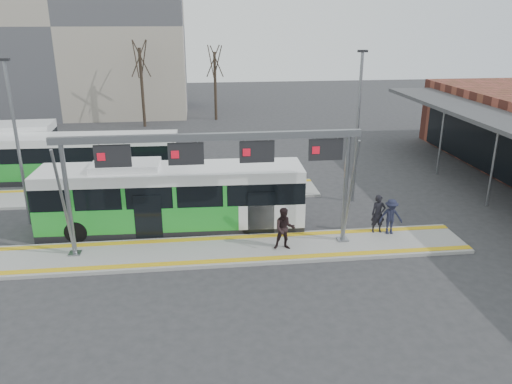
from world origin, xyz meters
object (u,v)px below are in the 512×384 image
at_px(hero_bus, 172,198).
at_px(passenger_a, 378,214).
at_px(passenger_b, 285,229).
at_px(gantry, 214,158).
at_px(passenger_c, 391,217).

relative_size(hero_bus, passenger_a, 6.83).
xyz_separation_m(hero_bus, passenger_b, (5.00, -3.21, -0.47)).
distance_m(gantry, passenger_c, 8.92).
bearing_deg(passenger_b, gantry, 172.54).
height_order(gantry, passenger_b, gantry).
relative_size(passenger_a, passenger_b, 0.96).
height_order(gantry, passenger_a, gantry).
xyz_separation_m(gantry, hero_bus, (-2.00, 2.67, -2.72)).
bearing_deg(passenger_a, hero_bus, 171.68).
relative_size(passenger_b, passenger_c, 1.12).
distance_m(hero_bus, passenger_c, 10.52).
distance_m(hero_bus, passenger_a, 9.95).
xyz_separation_m(gantry, passenger_b, (3.00, -0.54, -3.18)).
height_order(passenger_a, passenger_b, passenger_b).
bearing_deg(hero_bus, gantry, -51.28).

